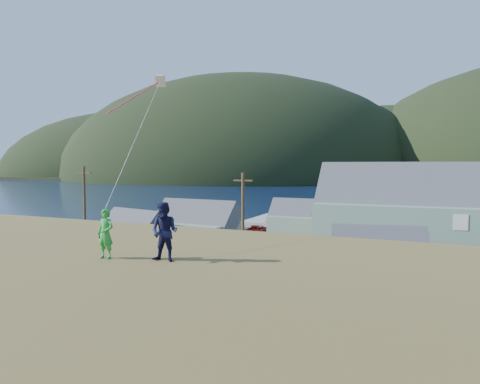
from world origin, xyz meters
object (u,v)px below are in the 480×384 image
Objects in this scene: wharf at (329,224)px; shed_palegreen_near at (195,228)px; shed_white at (379,260)px; kite_flyer_navy at (165,232)px; shed_teal at (130,234)px; kite_flyer_green at (106,234)px; shed_palegreen_far at (305,220)px.

wharf is 2.53× the size of shed_palegreen_near.
kite_flyer_navy is (-3.44, -25.53, 5.73)m from shed_white.
wharf is 34.76m from shed_teal.
kite_flyer_green is at bearing -172.25° from kite_flyer_navy.
shed_white reaches higher than wharf.
shed_palegreen_near reaches higher than wharf.
shed_palegreen_far is 6.51× the size of kite_flyer_green.
kite_flyer_navy reaches higher than shed_white.
kite_flyer_navy reaches higher than shed_palegreen_far.
shed_teal is at bearing 125.65° from kite_flyer_green.
wharf is 3.08× the size of shed_white.
shed_teal is 5.98× the size of kite_flyer_green.
shed_white is 5.72× the size of kite_flyer_green.
wharf is at bearing 92.55° from kite_flyer_navy.
wharf is at bearing 94.03° from kite_flyer_green.
shed_teal is at bearing -137.55° from shed_palegreen_near.
kite_flyer_green is (-5.24, -25.93, 5.61)m from shed_white.
shed_teal reaches higher than wharf.
shed_white is 4.94× the size of kite_flyer_navy.
kite_flyer_green reaches higher than wharf.
shed_palegreen_far is at bearing 61.56° from shed_palegreen_near.
shed_palegreen_far reaches higher than shed_teal.
kite_flyer_green is (15.67, -32.64, 5.24)m from shed_palegreen_near.
shed_white is 24.02m from shed_palegreen_far.
shed_teal is 5.16× the size of kite_flyer_navy.
kite_flyer_navy is at bearing -57.37° from shed_palegreen_near.
shed_palegreen_near is at bearing 52.33° from shed_teal.
kite_flyer_green is at bearing -38.76° from shed_teal.
shed_palegreen_near is 21.96m from shed_white.
kite_flyer_green is at bearing -82.05° from shed_palegreen_far.
shed_palegreen_near is at bearing -110.50° from wharf.
shed_white is at bearing -13.61° from shed_palegreen_near.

